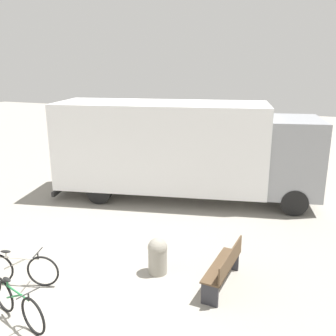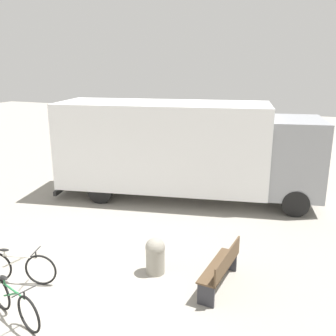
{
  "view_description": "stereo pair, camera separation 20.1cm",
  "coord_description": "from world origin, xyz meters",
  "px_view_note": "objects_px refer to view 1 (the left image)",
  "views": [
    {
      "loc": [
        4.29,
        -5.12,
        4.53
      ],
      "look_at": [
        0.72,
        4.25,
        1.69
      ],
      "focal_mm": 40.0,
      "sensor_mm": 36.0,
      "label": 1
    },
    {
      "loc": [
        4.48,
        -5.04,
        4.53
      ],
      "look_at": [
        0.72,
        4.25,
        1.69
      ],
      "focal_mm": 40.0,
      "sensor_mm": 36.0,
      "label": 2
    }
  ],
  "objects_px": {
    "delivery_truck": "(182,147)",
    "bollard_near_bench": "(158,255)",
    "bicycle_middle": "(20,269)",
    "park_bench": "(225,266)",
    "bicycle_far": "(17,304)"
  },
  "relations": [
    {
      "from": "bicycle_middle",
      "to": "bicycle_far",
      "type": "relative_size",
      "value": 1.01
    },
    {
      "from": "bollard_near_bench",
      "to": "bicycle_middle",
      "type": "bearing_deg",
      "value": -149.8
    },
    {
      "from": "bicycle_far",
      "to": "bicycle_middle",
      "type": "bearing_deg",
      "value": 147.43
    },
    {
      "from": "delivery_truck",
      "to": "park_bench",
      "type": "height_order",
      "value": "delivery_truck"
    },
    {
      "from": "bicycle_middle",
      "to": "bollard_near_bench",
      "type": "relative_size",
      "value": 1.97
    },
    {
      "from": "park_bench",
      "to": "bicycle_far",
      "type": "height_order",
      "value": "park_bench"
    },
    {
      "from": "delivery_truck",
      "to": "bollard_near_bench",
      "type": "distance_m",
      "value": 5.14
    },
    {
      "from": "delivery_truck",
      "to": "park_bench",
      "type": "relative_size",
      "value": 5.69
    },
    {
      "from": "delivery_truck",
      "to": "bicycle_middle",
      "type": "bearing_deg",
      "value": -114.29
    },
    {
      "from": "bicycle_middle",
      "to": "delivery_truck",
      "type": "bearing_deg",
      "value": 62.47
    },
    {
      "from": "bicycle_far",
      "to": "park_bench",
      "type": "bearing_deg",
      "value": 54.45
    },
    {
      "from": "park_bench",
      "to": "bollard_near_bench",
      "type": "height_order",
      "value": "park_bench"
    },
    {
      "from": "park_bench",
      "to": "bicycle_middle",
      "type": "relative_size",
      "value": 0.97
    },
    {
      "from": "park_bench",
      "to": "bollard_near_bench",
      "type": "bearing_deg",
      "value": 94.37
    },
    {
      "from": "park_bench",
      "to": "bicycle_far",
      "type": "xyz_separation_m",
      "value": [
        -3.23,
        -2.41,
        -0.11
      ]
    }
  ]
}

